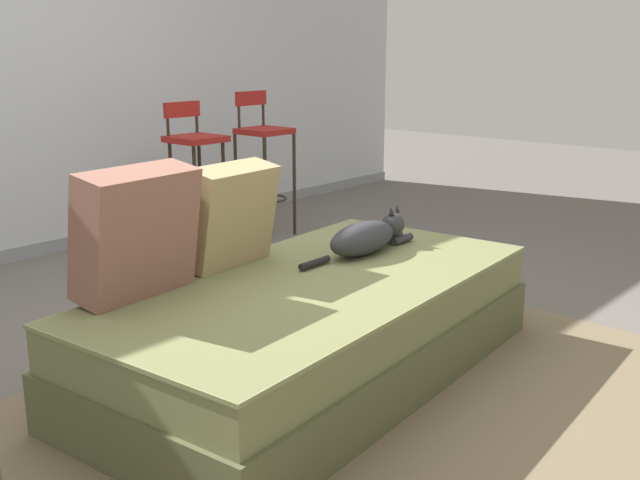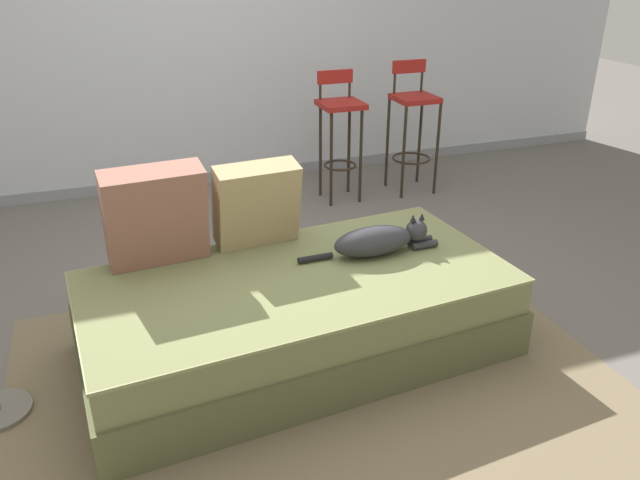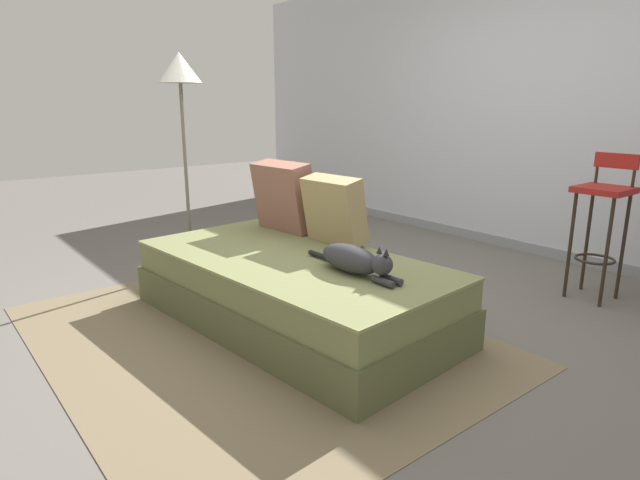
% 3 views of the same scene
% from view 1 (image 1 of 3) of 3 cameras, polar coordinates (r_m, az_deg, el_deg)
% --- Properties ---
extents(ground_plane, '(16.00, 16.00, 0.00)m').
position_cam_1_polar(ground_plane, '(3.47, -5.42, -8.33)').
color(ground_plane, '#66605B').
rests_on(ground_plane, ground).
extents(wall_baseboard_trim, '(8.00, 0.02, 0.09)m').
position_cam_1_polar(wall_baseboard_trim, '(5.20, -22.34, -1.05)').
color(wall_baseboard_trim, gray).
rests_on(wall_baseboard_trim, ground).
extents(area_rug, '(2.74, 2.12, 0.01)m').
position_cam_1_polar(area_rug, '(3.04, 3.89, -11.67)').
color(area_rug, '#75664C').
rests_on(area_rug, ground).
extents(couch, '(2.12, 1.19, 0.42)m').
position_cam_1_polar(couch, '(3.13, -0.44, -6.62)').
color(couch, brown).
rests_on(couch, ground).
extents(throw_pillow_corner, '(0.49, 0.28, 0.50)m').
position_cam_1_polar(throw_pillow_corner, '(2.88, -13.83, 0.56)').
color(throw_pillow_corner, '#936051').
rests_on(throw_pillow_corner, couch).
extents(throw_pillow_middle, '(0.44, 0.26, 0.45)m').
position_cam_1_polar(throw_pillow_middle, '(3.22, -6.88, 1.90)').
color(throw_pillow_middle, tan).
rests_on(throw_pillow_middle, couch).
extents(cat, '(0.74, 0.18, 0.19)m').
position_cam_1_polar(cat, '(3.44, 3.57, 0.24)').
color(cat, '#333338').
rests_on(cat, couch).
extents(bar_stool_near_window, '(0.32, 0.32, 0.99)m').
position_cam_1_polar(bar_stool_near_window, '(5.00, -9.49, 6.08)').
color(bar_stool_near_window, '#2D2319').
rests_on(bar_stool_near_window, ground).
extents(bar_stool_by_doorway, '(0.32, 0.32, 1.03)m').
position_cam_1_polar(bar_stool_by_doorway, '(5.41, -4.35, 6.67)').
color(bar_stool_by_doorway, '#2D2319').
rests_on(bar_stool_by_doorway, ground).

